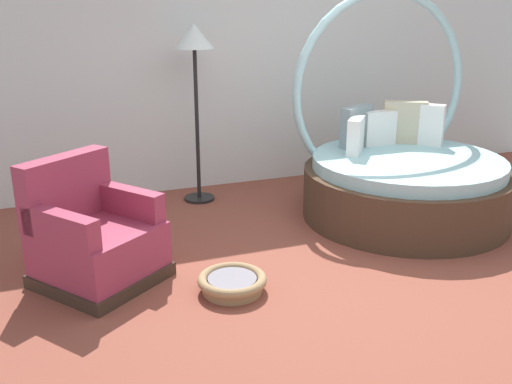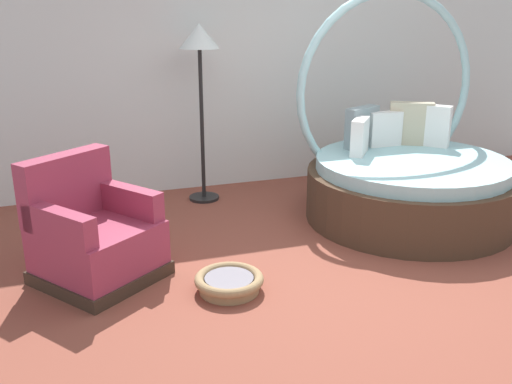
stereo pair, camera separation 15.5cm
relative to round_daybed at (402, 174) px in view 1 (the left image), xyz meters
name	(u,v)px [view 1 (the left image)]	position (x,y,z in m)	size (l,w,h in m)	color
ground_plane	(353,273)	(-1.07, -0.98, -0.42)	(8.00, 8.00, 0.02)	brown
back_wall	(243,67)	(-1.07, 1.62, 0.91)	(8.00, 0.12, 2.66)	silver
round_daybed	(402,174)	(0.00, 0.00, 0.00)	(1.98, 1.98, 2.15)	#473323
red_armchair	(93,239)	(-2.98, -0.39, -0.08)	(1.12, 1.12, 0.94)	#38281E
pet_basket	(232,283)	(-2.06, -0.94, -0.34)	(0.51, 0.51, 0.13)	#9E7F56
floor_lamp	(195,53)	(-1.75, 1.13, 1.12)	(0.40, 0.40, 1.82)	black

